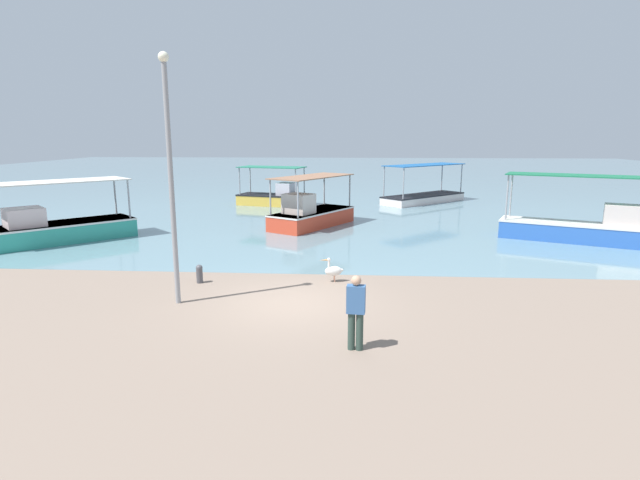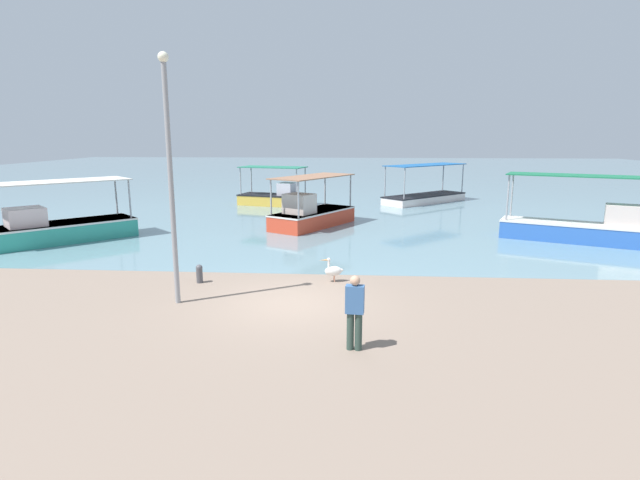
{
  "view_description": "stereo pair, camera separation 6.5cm",
  "coord_description": "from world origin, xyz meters",
  "px_view_note": "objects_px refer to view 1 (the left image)",
  "views": [
    {
      "loc": [
        1.68,
        -13.28,
        4.62
      ],
      "look_at": [
        0.59,
        3.23,
        1.15
      ],
      "focal_mm": 28.0,
      "sensor_mm": 36.0,
      "label": 1
    },
    {
      "loc": [
        1.75,
        -13.28,
        4.62
      ],
      "look_at": [
        0.59,
        3.23,
        1.15
      ],
      "focal_mm": 28.0,
      "sensor_mm": 36.0,
      "label": 2
    }
  ],
  "objects_px": {
    "fishing_boat_near_left": "(274,196)",
    "fishing_boat_far_left": "(311,214)",
    "fishing_boat_near_right": "(423,196)",
    "fishing_boat_outer": "(57,227)",
    "fishing_boat_center": "(589,227)",
    "pelican": "(333,270)",
    "mooring_bollard": "(199,273)",
    "fisherman_standing": "(356,310)",
    "lamp_post": "(170,170)"
  },
  "relations": [
    {
      "from": "fishing_boat_center",
      "to": "fishing_boat_outer",
      "type": "xyz_separation_m",
      "value": [
        -23.35,
        -1.47,
        -0.03
      ]
    },
    {
      "from": "fishing_boat_outer",
      "to": "pelican",
      "type": "distance_m",
      "value": 13.48
    },
    {
      "from": "fishing_boat_outer",
      "to": "mooring_bollard",
      "type": "height_order",
      "value": "fishing_boat_outer"
    },
    {
      "from": "pelican",
      "to": "fisherman_standing",
      "type": "relative_size",
      "value": 0.47
    },
    {
      "from": "fishing_boat_near_left",
      "to": "mooring_bollard",
      "type": "relative_size",
      "value": 8.18
    },
    {
      "from": "fishing_boat_near_right",
      "to": "mooring_bollard",
      "type": "xyz_separation_m",
      "value": [
        -9.8,
        -20.21,
        -0.17
      ]
    },
    {
      "from": "fishing_boat_near_left",
      "to": "fishing_boat_far_left",
      "type": "height_order",
      "value": "fishing_boat_far_left"
    },
    {
      "from": "fishing_boat_near_right",
      "to": "lamp_post",
      "type": "distance_m",
      "value": 24.45
    },
    {
      "from": "fishing_boat_near_right",
      "to": "pelican",
      "type": "relative_size",
      "value": 7.91
    },
    {
      "from": "fishing_boat_far_left",
      "to": "fishing_boat_near_right",
      "type": "xyz_separation_m",
      "value": [
        7.11,
        9.99,
        -0.18
      ]
    },
    {
      "from": "fishing_boat_far_left",
      "to": "fishing_boat_outer",
      "type": "bearing_deg",
      "value": -157.34
    },
    {
      "from": "fishing_boat_near_left",
      "to": "fishing_boat_outer",
      "type": "xyz_separation_m",
      "value": [
        -7.68,
        -12.43,
        0.05
      ]
    },
    {
      "from": "fishing_boat_center",
      "to": "lamp_post",
      "type": "bearing_deg",
      "value": -149.11
    },
    {
      "from": "pelican",
      "to": "fisherman_standing",
      "type": "height_order",
      "value": "fisherman_standing"
    },
    {
      "from": "fishing_boat_far_left",
      "to": "mooring_bollard",
      "type": "height_order",
      "value": "fishing_boat_far_left"
    },
    {
      "from": "fishing_boat_near_left",
      "to": "mooring_bollard",
      "type": "xyz_separation_m",
      "value": [
        0.45,
        -18.12,
        -0.29
      ]
    },
    {
      "from": "fishing_boat_outer",
      "to": "pelican",
      "type": "bearing_deg",
      "value": -23.11
    },
    {
      "from": "fishing_boat_outer",
      "to": "lamp_post",
      "type": "height_order",
      "value": "lamp_post"
    },
    {
      "from": "fishing_boat_near_right",
      "to": "fisherman_standing",
      "type": "height_order",
      "value": "fishing_boat_near_right"
    },
    {
      "from": "lamp_post",
      "to": "fishing_boat_near_right",
      "type": "bearing_deg",
      "value": 66.1
    },
    {
      "from": "fishing_boat_near_left",
      "to": "lamp_post",
      "type": "xyz_separation_m",
      "value": [
        0.43,
        -20.07,
        3.12
      ]
    },
    {
      "from": "pelican",
      "to": "fishing_boat_near_right",
      "type": "bearing_deg",
      "value": 74.37
    },
    {
      "from": "fishing_boat_far_left",
      "to": "pelican",
      "type": "xyz_separation_m",
      "value": [
        1.57,
        -9.81,
        -0.29
      ]
    },
    {
      "from": "fishing_boat_outer",
      "to": "fishing_boat_far_left",
      "type": "bearing_deg",
      "value": 22.66
    },
    {
      "from": "fishing_boat_center",
      "to": "fishing_boat_near_right",
      "type": "relative_size",
      "value": 1.11
    },
    {
      "from": "fishing_boat_near_left",
      "to": "fishing_boat_center",
      "type": "bearing_deg",
      "value": -34.96
    },
    {
      "from": "fishing_boat_center",
      "to": "pelican",
      "type": "bearing_deg",
      "value": -148.34
    },
    {
      "from": "fishing_boat_near_left",
      "to": "fishing_boat_far_left",
      "type": "bearing_deg",
      "value": -68.33
    },
    {
      "from": "fishing_boat_near_right",
      "to": "pelican",
      "type": "height_order",
      "value": "fishing_boat_near_right"
    },
    {
      "from": "fishing_boat_outer",
      "to": "fishing_boat_near_right",
      "type": "xyz_separation_m",
      "value": [
        17.93,
        14.51,
        -0.17
      ]
    },
    {
      "from": "fishing_boat_near_left",
      "to": "fishing_boat_far_left",
      "type": "xyz_separation_m",
      "value": [
        3.14,
        -7.91,
        0.06
      ]
    },
    {
      "from": "fishing_boat_near_left",
      "to": "mooring_bollard",
      "type": "distance_m",
      "value": 18.13
    },
    {
      "from": "pelican",
      "to": "fishing_boat_far_left",
      "type": "bearing_deg",
      "value": 99.09
    },
    {
      "from": "fishing_boat_near_right",
      "to": "mooring_bollard",
      "type": "bearing_deg",
      "value": -115.88
    },
    {
      "from": "fishing_boat_far_left",
      "to": "fishing_boat_near_right",
      "type": "height_order",
      "value": "fishing_boat_near_right"
    },
    {
      "from": "fishing_boat_far_left",
      "to": "pelican",
      "type": "distance_m",
      "value": 9.94
    },
    {
      "from": "fishing_boat_outer",
      "to": "lamp_post",
      "type": "distance_m",
      "value": 11.57
    },
    {
      "from": "pelican",
      "to": "mooring_bollard",
      "type": "relative_size",
      "value": 1.34
    },
    {
      "from": "fishing_boat_center",
      "to": "fishing_boat_outer",
      "type": "distance_m",
      "value": 23.4
    },
    {
      "from": "lamp_post",
      "to": "fisherman_standing",
      "type": "distance_m",
      "value": 6.37
    },
    {
      "from": "fishing_boat_outer",
      "to": "fisherman_standing",
      "type": "distance_m",
      "value": 16.75
    },
    {
      "from": "fisherman_standing",
      "to": "fishing_boat_outer",
      "type": "bearing_deg",
      "value": 141.37
    },
    {
      "from": "pelican",
      "to": "fisherman_standing",
      "type": "xyz_separation_m",
      "value": [
        0.69,
        -5.16,
        0.53
      ]
    },
    {
      "from": "pelican",
      "to": "fishing_boat_near_left",
      "type": "bearing_deg",
      "value": 104.89
    },
    {
      "from": "fishing_boat_outer",
      "to": "lamp_post",
      "type": "relative_size",
      "value": 0.86
    },
    {
      "from": "fishing_boat_center",
      "to": "fishing_boat_near_right",
      "type": "height_order",
      "value": "fishing_boat_center"
    },
    {
      "from": "fishing_boat_outer",
      "to": "fishing_boat_near_right",
      "type": "bearing_deg",
      "value": 38.98
    },
    {
      "from": "fishing_boat_far_left",
      "to": "fisherman_standing",
      "type": "height_order",
      "value": "fishing_boat_far_left"
    },
    {
      "from": "fishing_boat_near_right",
      "to": "pelican",
      "type": "xyz_separation_m",
      "value": [
        -5.54,
        -19.8,
        -0.12
      ]
    },
    {
      "from": "mooring_bollard",
      "to": "fisherman_standing",
      "type": "height_order",
      "value": "fisherman_standing"
    }
  ]
}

